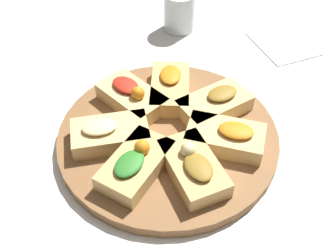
# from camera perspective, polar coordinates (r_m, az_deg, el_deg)

# --- Properties ---
(ground_plane) EXTENTS (3.00, 3.00, 0.00)m
(ground_plane) POSITION_cam_1_polar(r_m,az_deg,el_deg) (0.63, -0.00, -2.04)
(ground_plane) COLOR silver
(serving_board) EXTENTS (0.35, 0.35, 0.02)m
(serving_board) POSITION_cam_1_polar(r_m,az_deg,el_deg) (0.62, -0.00, -1.48)
(serving_board) COLOR brown
(serving_board) RESTS_ON ground_plane
(focaccia_slice_0) EXTENTS (0.11, 0.13, 0.04)m
(focaccia_slice_0) POSITION_cam_1_polar(r_m,az_deg,el_deg) (0.60, -8.48, -1.10)
(focaccia_slice_0) COLOR #DBB775
(focaccia_slice_0) RESTS_ON serving_board
(focaccia_slice_1) EXTENTS (0.10, 0.13, 0.05)m
(focaccia_slice_1) POSITION_cam_1_polar(r_m,az_deg,el_deg) (0.56, -4.68, -5.52)
(focaccia_slice_1) COLOR tan
(focaccia_slice_1) RESTS_ON serving_board
(focaccia_slice_2) EXTENTS (0.13, 0.10, 0.05)m
(focaccia_slice_2) POSITION_cam_1_polar(r_m,az_deg,el_deg) (0.55, 3.69, -5.93)
(focaccia_slice_2) COLOR tan
(focaccia_slice_2) RESTS_ON serving_board
(focaccia_slice_3) EXTENTS (0.13, 0.12, 0.04)m
(focaccia_slice_3) POSITION_cam_1_polar(r_m,az_deg,el_deg) (0.60, 8.40, -1.55)
(focaccia_slice_3) COLOR #DBB775
(focaccia_slice_3) RESTS_ON serving_board
(focaccia_slice_4) EXTENTS (0.08, 0.12, 0.04)m
(focaccia_slice_4) POSITION_cam_1_polar(r_m,az_deg,el_deg) (0.65, 6.80, 3.16)
(focaccia_slice_4) COLOR #DBB775
(focaccia_slice_4) RESTS_ON serving_board
(focaccia_slice_5) EXTENTS (0.13, 0.13, 0.04)m
(focaccia_slice_5) POSITION_cam_1_polar(r_m,az_deg,el_deg) (0.67, 0.31, 5.60)
(focaccia_slice_5) COLOR tan
(focaccia_slice_5) RESTS_ON serving_board
(focaccia_slice_6) EXTENTS (0.12, 0.07, 0.05)m
(focaccia_slice_6) POSITION_cam_1_polar(r_m,az_deg,el_deg) (0.65, -5.56, 4.11)
(focaccia_slice_6) COLOR #DBB775
(focaccia_slice_6) RESTS_ON serving_board
(water_glass) EXTENTS (0.07, 0.07, 0.08)m
(water_glass) POSITION_cam_1_polar(r_m,az_deg,el_deg) (0.87, 1.66, 16.23)
(water_glass) COLOR silver
(water_glass) RESTS_ON ground_plane
(napkin_stack) EXTENTS (0.16, 0.15, 0.00)m
(napkin_stack) POSITION_cam_1_polar(r_m,az_deg,el_deg) (0.87, 16.40, 11.50)
(napkin_stack) COLOR white
(napkin_stack) RESTS_ON ground_plane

